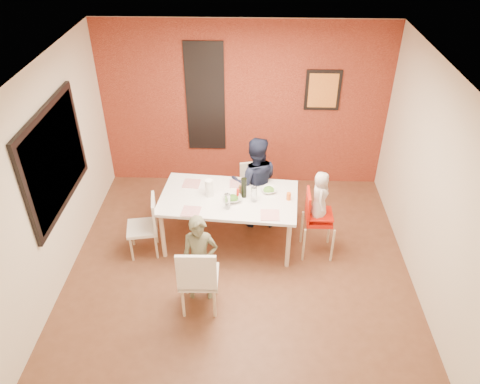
{
  "coord_description": "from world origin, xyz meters",
  "views": [
    {
      "loc": [
        0.16,
        -4.57,
        4.37
      ],
      "look_at": [
        0.0,
        0.3,
        1.05
      ],
      "focal_mm": 35.0,
      "sensor_mm": 36.0,
      "label": 1
    }
  ],
  "objects_px": {
    "wine_bottle": "(244,188)",
    "high_chair": "(316,217)",
    "dining_table": "(229,201)",
    "child_far": "(255,182)",
    "chair_near": "(198,277)",
    "toddler": "(320,196)",
    "chair_far": "(254,187)",
    "child_near": "(200,259)",
    "chair_left": "(148,223)",
    "paper_towel_roll": "(209,188)"
  },
  "relations": [
    {
      "from": "dining_table",
      "to": "wine_bottle",
      "type": "xyz_separation_m",
      "value": [
        0.2,
        0.01,
        0.21
      ]
    },
    {
      "from": "child_far",
      "to": "toddler",
      "type": "distance_m",
      "value": 1.09
    },
    {
      "from": "dining_table",
      "to": "toddler",
      "type": "xyz_separation_m",
      "value": [
        1.19,
        -0.19,
        0.23
      ]
    },
    {
      "from": "chair_far",
      "to": "chair_left",
      "type": "height_order",
      "value": "chair_left"
    },
    {
      "from": "toddler",
      "to": "wine_bottle",
      "type": "bearing_deg",
      "value": 83.22
    },
    {
      "from": "dining_table",
      "to": "chair_far",
      "type": "distance_m",
      "value": 0.81
    },
    {
      "from": "chair_near",
      "to": "paper_towel_roll",
      "type": "relative_size",
      "value": 3.97
    },
    {
      "from": "chair_left",
      "to": "wine_bottle",
      "type": "distance_m",
      "value": 1.38
    },
    {
      "from": "dining_table",
      "to": "child_near",
      "type": "distance_m",
      "value": 1.1
    },
    {
      "from": "chair_far",
      "to": "high_chair",
      "type": "height_order",
      "value": "high_chair"
    },
    {
      "from": "child_far",
      "to": "paper_towel_roll",
      "type": "distance_m",
      "value": 0.78
    },
    {
      "from": "dining_table",
      "to": "child_far",
      "type": "bearing_deg",
      "value": 52.94
    },
    {
      "from": "chair_near",
      "to": "toddler",
      "type": "height_order",
      "value": "toddler"
    },
    {
      "from": "chair_far",
      "to": "paper_towel_roll",
      "type": "bearing_deg",
      "value": -143.14
    },
    {
      "from": "chair_left",
      "to": "paper_towel_roll",
      "type": "bearing_deg",
      "value": 98.18
    },
    {
      "from": "dining_table",
      "to": "child_near",
      "type": "height_order",
      "value": "child_near"
    },
    {
      "from": "chair_far",
      "to": "wine_bottle",
      "type": "height_order",
      "value": "wine_bottle"
    },
    {
      "from": "high_chair",
      "to": "dining_table",
      "type": "bearing_deg",
      "value": 81.5
    },
    {
      "from": "dining_table",
      "to": "chair_left",
      "type": "distance_m",
      "value": 1.13
    },
    {
      "from": "chair_far",
      "to": "paper_towel_roll",
      "type": "xyz_separation_m",
      "value": [
        -0.6,
        -0.68,
        0.42
      ]
    },
    {
      "from": "dining_table",
      "to": "toddler",
      "type": "distance_m",
      "value": 1.23
    },
    {
      "from": "chair_far",
      "to": "child_near",
      "type": "relative_size",
      "value": 0.71
    },
    {
      "from": "child_near",
      "to": "toddler",
      "type": "height_order",
      "value": "toddler"
    },
    {
      "from": "wine_bottle",
      "to": "paper_towel_roll",
      "type": "bearing_deg",
      "value": 178.57
    },
    {
      "from": "paper_towel_roll",
      "to": "child_near",
      "type": "bearing_deg",
      "value": -91.36
    },
    {
      "from": "dining_table",
      "to": "child_near",
      "type": "xyz_separation_m",
      "value": [
        -0.29,
        -1.06,
        -0.11
      ]
    },
    {
      "from": "chair_left",
      "to": "chair_far",
      "type": "bearing_deg",
      "value": 113.43
    },
    {
      "from": "toddler",
      "to": "chair_far",
      "type": "bearing_deg",
      "value": 48.41
    },
    {
      "from": "paper_towel_roll",
      "to": "high_chair",
      "type": "bearing_deg",
      "value": -8.3
    },
    {
      "from": "high_chair",
      "to": "wine_bottle",
      "type": "relative_size",
      "value": 3.42
    },
    {
      "from": "dining_table",
      "to": "child_far",
      "type": "relative_size",
      "value": 1.36
    },
    {
      "from": "dining_table",
      "to": "paper_towel_roll",
      "type": "distance_m",
      "value": 0.33
    },
    {
      "from": "child_near",
      "to": "child_far",
      "type": "distance_m",
      "value": 1.66
    },
    {
      "from": "chair_near",
      "to": "chair_far",
      "type": "distance_m",
      "value": 2.1
    },
    {
      "from": "toddler",
      "to": "wine_bottle",
      "type": "distance_m",
      "value": 1.01
    },
    {
      "from": "child_far",
      "to": "wine_bottle",
      "type": "xyz_separation_m",
      "value": [
        -0.15,
        -0.46,
        0.21
      ]
    },
    {
      "from": "dining_table",
      "to": "paper_towel_roll",
      "type": "relative_size",
      "value": 7.85
    },
    {
      "from": "paper_towel_roll",
      "to": "toddler",
      "type": "bearing_deg",
      "value": -8.17
    },
    {
      "from": "dining_table",
      "to": "chair_near",
      "type": "xyz_separation_m",
      "value": [
        -0.29,
        -1.3,
        -0.16
      ]
    },
    {
      "from": "wine_bottle",
      "to": "paper_towel_roll",
      "type": "distance_m",
      "value": 0.47
    },
    {
      "from": "chair_near",
      "to": "child_near",
      "type": "bearing_deg",
      "value": -90.94
    },
    {
      "from": "chair_near",
      "to": "toddler",
      "type": "distance_m",
      "value": 1.9
    },
    {
      "from": "chair_near",
      "to": "child_far",
      "type": "relative_size",
      "value": 0.69
    },
    {
      "from": "wine_bottle",
      "to": "high_chair",
      "type": "bearing_deg",
      "value": -11.55
    },
    {
      "from": "chair_near",
      "to": "chair_far",
      "type": "height_order",
      "value": "chair_near"
    },
    {
      "from": "paper_towel_roll",
      "to": "chair_far",
      "type": "bearing_deg",
      "value": 48.45
    },
    {
      "from": "chair_left",
      "to": "child_near",
      "type": "distance_m",
      "value": 1.14
    },
    {
      "from": "high_chair",
      "to": "child_near",
      "type": "relative_size",
      "value": 0.83
    },
    {
      "from": "chair_near",
      "to": "toddler",
      "type": "xyz_separation_m",
      "value": [
        1.48,
        1.12,
        0.39
      ]
    },
    {
      "from": "chair_near",
      "to": "chair_far",
      "type": "xyz_separation_m",
      "value": [
        0.62,
        2.01,
        -0.07
      ]
    }
  ]
}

